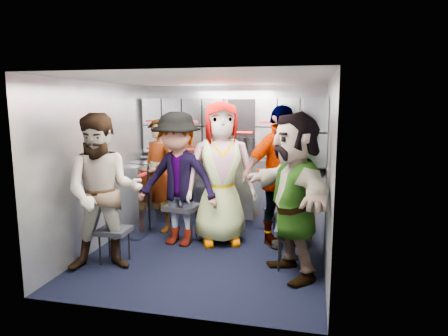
% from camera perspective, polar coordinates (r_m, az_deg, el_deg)
% --- Properties ---
extents(floor, '(3.00, 3.00, 0.00)m').
position_cam_1_polar(floor, '(5.05, -2.37, -12.02)').
color(floor, black).
rests_on(floor, ground).
extents(wall_back, '(2.80, 0.04, 2.10)m').
position_cam_1_polar(wall_back, '(6.21, 1.16, 2.04)').
color(wall_back, gray).
rests_on(wall_back, ground).
extents(wall_left, '(0.04, 3.00, 2.10)m').
position_cam_1_polar(wall_left, '(5.30, -17.21, 0.37)').
color(wall_left, gray).
rests_on(wall_left, ground).
extents(wall_right, '(0.04, 3.00, 2.10)m').
position_cam_1_polar(wall_right, '(4.61, 14.60, -0.80)').
color(wall_right, gray).
rests_on(wall_right, ground).
extents(ceiling, '(2.80, 3.00, 0.02)m').
position_cam_1_polar(ceiling, '(4.71, -2.54, 12.52)').
color(ceiling, silver).
rests_on(ceiling, wall_back).
extents(cart_bank_back, '(2.68, 0.38, 0.99)m').
position_cam_1_polar(cart_bank_back, '(6.11, 0.75, -3.38)').
color(cart_bank_back, '#A7ACB8').
rests_on(cart_bank_back, ground).
extents(cart_bank_left, '(0.38, 0.76, 0.99)m').
position_cam_1_polar(cart_bank_left, '(5.80, -12.39, -4.28)').
color(cart_bank_left, '#A7ACB8').
rests_on(cart_bank_left, ground).
extents(counter, '(2.68, 0.42, 0.03)m').
position_cam_1_polar(counter, '(6.01, 0.76, 1.46)').
color(counter, '#BABDC2').
rests_on(counter, cart_bank_back).
extents(locker_bank_back, '(2.68, 0.28, 0.82)m').
position_cam_1_polar(locker_bank_back, '(6.03, 0.89, 6.01)').
color(locker_bank_back, '#A7ACB8').
rests_on(locker_bank_back, wall_back).
extents(locker_bank_right, '(0.28, 1.00, 0.82)m').
position_cam_1_polar(locker_bank_right, '(5.25, 12.93, 5.30)').
color(locker_bank_right, '#A7ACB8').
rests_on(locker_bank_right, wall_right).
extents(right_cabinet, '(0.28, 1.20, 1.00)m').
position_cam_1_polar(right_cabinet, '(5.31, 12.54, -5.49)').
color(right_cabinet, '#A7ACB8').
rests_on(right_cabinet, ground).
extents(coffee_niche, '(0.46, 0.16, 0.84)m').
position_cam_1_polar(coffee_niche, '(6.05, 2.68, 5.83)').
color(coffee_niche, black).
rests_on(coffee_niche, wall_back).
extents(red_latch_strip, '(2.60, 0.02, 0.03)m').
position_cam_1_polar(red_latch_strip, '(5.84, 0.35, -0.11)').
color(red_latch_strip, '#A91418').
rests_on(red_latch_strip, cart_bank_back).
extents(jump_seat_near_left, '(0.35, 0.33, 0.41)m').
position_cam_1_polar(jump_seat_near_left, '(4.82, -15.44, -8.86)').
color(jump_seat_near_left, black).
rests_on(jump_seat_near_left, ground).
extents(jump_seat_mid_left, '(0.47, 0.45, 0.48)m').
position_cam_1_polar(jump_seat_mid_left, '(5.42, -5.91, -5.85)').
color(jump_seat_mid_left, black).
rests_on(jump_seat_mid_left, ground).
extents(jump_seat_center, '(0.49, 0.48, 0.45)m').
position_cam_1_polar(jump_seat_center, '(5.47, -0.03, -5.94)').
color(jump_seat_center, black).
rests_on(jump_seat_center, ground).
extents(jump_seat_mid_right, '(0.45, 0.44, 0.41)m').
position_cam_1_polar(jump_seat_mid_right, '(5.47, 7.85, -6.42)').
color(jump_seat_mid_right, black).
rests_on(jump_seat_mid_right, ground).
extents(jump_seat_near_right, '(0.40, 0.38, 0.47)m').
position_cam_1_polar(jump_seat_near_right, '(4.54, 9.89, -9.03)').
color(jump_seat_near_right, black).
rests_on(jump_seat_near_right, ground).
extents(attendant_standing, '(0.69, 0.59, 1.61)m').
position_cam_1_polar(attendant_standing, '(5.79, -9.28, -1.07)').
color(attendant_standing, black).
rests_on(attendant_standing, ground).
extents(attendant_arc_a, '(1.02, 0.92, 1.73)m').
position_cam_1_polar(attendant_arc_a, '(4.53, -16.78, -3.44)').
color(attendant_arc_a, black).
rests_on(attendant_arc_a, ground).
extents(attendant_arc_b, '(1.20, 0.81, 1.73)m').
position_cam_1_polar(attendant_arc_b, '(5.15, -6.63, -1.64)').
color(attendant_arc_b, black).
rests_on(attendant_arc_b, ground).
extents(attendant_arc_c, '(1.06, 0.87, 1.86)m').
position_cam_1_polar(attendant_arc_c, '(5.18, -0.47, -0.74)').
color(attendant_arc_c, black).
rests_on(attendant_arc_c, ground).
extents(attendant_arc_d, '(1.10, 1.02, 1.81)m').
position_cam_1_polar(attendant_arc_d, '(5.17, 7.81, -1.13)').
color(attendant_arc_d, black).
rests_on(attendant_arc_d, ground).
extents(attendant_arc_e, '(1.25, 1.67, 1.75)m').
position_cam_1_polar(attendant_arc_e, '(4.25, 9.94, -3.88)').
color(attendant_arc_e, black).
rests_on(attendant_arc_e, ground).
extents(bottle_left, '(0.06, 0.06, 0.23)m').
position_cam_1_polar(bottle_left, '(6.03, -2.41, 2.71)').
color(bottle_left, white).
rests_on(bottle_left, counter).
extents(bottle_mid, '(0.06, 0.06, 0.24)m').
position_cam_1_polar(bottle_mid, '(6.03, -2.64, 2.79)').
color(bottle_mid, white).
rests_on(bottle_mid, counter).
extents(bottle_right, '(0.07, 0.07, 0.24)m').
position_cam_1_polar(bottle_right, '(5.84, 8.35, 2.46)').
color(bottle_right, white).
rests_on(bottle_right, counter).
extents(cup_left, '(0.07, 0.07, 0.10)m').
position_cam_1_polar(cup_left, '(6.28, -9.42, 2.25)').
color(cup_left, '#C0B187').
rests_on(cup_left, counter).
extents(cup_right, '(0.08, 0.08, 0.10)m').
position_cam_1_polar(cup_right, '(5.82, 12.16, 1.64)').
color(cup_right, '#C0B187').
rests_on(cup_right, counter).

